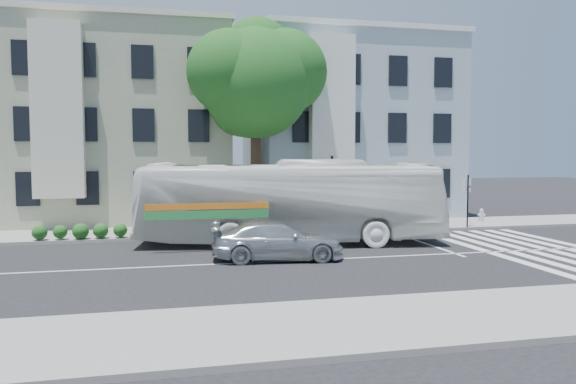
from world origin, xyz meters
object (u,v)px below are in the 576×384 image
object	(u,v)px
bus	(290,202)
fire_hydrant	(481,215)
traffic_signal	(333,184)
sedan	(278,241)

from	to	relation	value
bus	fire_hydrant	bearing A→B (deg)	-61.89
fire_hydrant	traffic_signal	bearing A→B (deg)	-167.41
bus	sedan	bearing A→B (deg)	168.69
sedan	traffic_signal	size ratio (longest dim) A/B	1.27
bus	traffic_signal	distance (m)	3.34
sedan	fire_hydrant	xyz separation A→B (m)	(13.29, 7.68, -0.19)
bus	fire_hydrant	size ratio (longest dim) A/B	18.28
sedan	traffic_signal	bearing A→B (deg)	-28.73
bus	fire_hydrant	xyz separation A→B (m)	(11.97, 4.12, -1.33)
sedan	fire_hydrant	distance (m)	15.36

